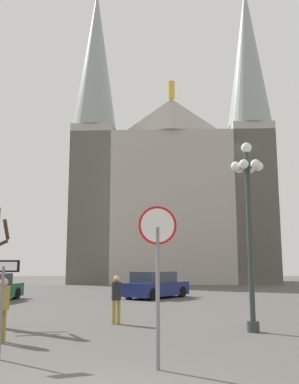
{
  "coord_description": "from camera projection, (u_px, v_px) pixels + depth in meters",
  "views": [
    {
      "loc": [
        0.68,
        -6.57,
        1.98
      ],
      "look_at": [
        1.18,
        19.11,
        6.25
      ],
      "focal_mm": 39.95,
      "sensor_mm": 36.0,
      "label": 1
    }
  ],
  "objects": [
    {
      "name": "cathedral",
      "position": [
        172.0,
        187.0,
        44.64
      ],
      "size": [
        20.51,
        11.62,
        31.88
      ],
      "color": "#ADA89E",
      "rests_on": "ground"
    },
    {
      "name": "stop_sign",
      "position": [
        158.0,
        254.0,
        8.32
      ],
      "size": [
        0.76,
        0.13,
        3.09
      ],
      "color": "slate",
      "rests_on": "ground"
    },
    {
      "name": "one_way_arrow_sign",
      "position": [
        2.0,
        294.0,
        9.04
      ],
      "size": [
        0.63,
        0.27,
        2.04
      ],
      "color": "slate",
      "rests_on": "ground"
    },
    {
      "name": "street_lamp",
      "position": [
        249.0,
        208.0,
        12.93
      ],
      "size": [
        0.99,
        0.9,
        5.67
      ],
      "color": "#2D3833",
      "rests_on": "ground"
    },
    {
      "name": "parked_car_far_navy",
      "position": [
        155.0,
        286.0,
        24.36
      ],
      "size": [
        4.05,
        4.37,
        1.49
      ],
      "color": "navy",
      "rests_on": "ground"
    },
    {
      "name": "pedestrian_walking",
      "position": [
        3.0,
        303.0,
        10.88
      ],
      "size": [
        0.32,
        0.32,
        1.59
      ],
      "color": "olive",
      "rests_on": "ground"
    },
    {
      "name": "pedestrian_standing",
      "position": [
        116.0,
        295.0,
        14.1
      ],
      "size": [
        0.32,
        0.32,
        1.56
      ],
      "color": "olive",
      "rests_on": "ground"
    }
  ]
}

